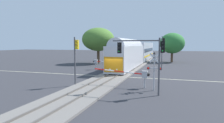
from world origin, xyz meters
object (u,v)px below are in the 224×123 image
at_px(traffic_signal_near_right, 145,52).
at_px(elm_centre_background, 172,43).
at_px(crossing_signal_mast, 154,67).
at_px(oak_behind_train, 98,39).
at_px(crossing_gate_near, 138,74).
at_px(traffic_signal_median, 76,53).
at_px(commuter_train, 137,52).
at_px(crossing_gate_far, 98,62).
at_px(traffic_signal_far_side, 163,48).

bearing_deg(traffic_signal_near_right, elm_centre_background, 86.56).
xyz_separation_m(crossing_signal_mast, oak_behind_train, (-14.97, 23.63, 3.27)).
height_order(elm_centre_background, oak_behind_train, oak_behind_train).
bearing_deg(crossing_gate_near, traffic_signal_median, -171.08).
height_order(commuter_train, crossing_gate_far, commuter_train).
distance_m(crossing_signal_mast, traffic_signal_near_right, 2.41).
bearing_deg(traffic_signal_median, traffic_signal_near_right, -11.39).
relative_size(commuter_train, traffic_signal_near_right, 7.77).
distance_m(crossing_gate_near, oak_behind_train, 26.74).
height_order(crossing_signal_mast, crossing_gate_far, crossing_signal_mast).
bearing_deg(elm_centre_background, oak_behind_train, -152.12).
xyz_separation_m(commuter_train, crossing_gate_near, (4.49, -24.32, -1.36)).
relative_size(commuter_train, oak_behind_train, 4.77).
height_order(traffic_signal_far_side, elm_centre_background, elm_centre_background).
bearing_deg(elm_centre_background, crossing_gate_far, -122.62).
xyz_separation_m(commuter_train, traffic_signal_median, (-2.07, -25.35, 0.75)).
relative_size(crossing_signal_mast, crossing_gate_far, 0.73).
bearing_deg(traffic_signal_near_right, crossing_gate_near, 112.10).
relative_size(crossing_signal_mast, traffic_signal_median, 0.72).
bearing_deg(traffic_signal_near_right, oak_behind_train, 119.41).
bearing_deg(elm_centre_background, traffic_signal_near_right, -93.44).
xyz_separation_m(traffic_signal_near_right, elm_centre_background, (2.05, 34.05, 0.90)).
bearing_deg(traffic_signal_near_right, crossing_signal_mast, 69.59).
xyz_separation_m(traffic_signal_far_side, oak_behind_train, (-14.94, 8.08, 1.68)).
xyz_separation_m(commuter_train, crossing_gate_far, (-4.69, -11.98, -1.40)).
xyz_separation_m(commuter_train, oak_behind_train, (-8.79, -1.48, 2.80)).
relative_size(elm_centre_background, oak_behind_train, 0.88).
bearing_deg(crossing_signal_mast, traffic_signal_near_right, -110.41).
bearing_deg(crossing_gate_near, crossing_signal_mast, -25.25).
xyz_separation_m(crossing_gate_near, crossing_signal_mast, (1.70, -0.80, 0.88)).
height_order(crossing_signal_mast, traffic_signal_far_side, traffic_signal_far_side).
bearing_deg(traffic_signal_near_right, traffic_signal_far_side, 87.92).
distance_m(crossing_gate_far, traffic_signal_near_right, 18.22).
relative_size(crossing_gate_near, elm_centre_background, 0.83).
distance_m(crossing_gate_near, traffic_signal_median, 6.97).
bearing_deg(traffic_signal_far_side, elm_centre_background, 85.15).
height_order(traffic_signal_median, oak_behind_train, oak_behind_train).
height_order(traffic_signal_median, elm_centre_background, elm_centre_background).
distance_m(commuter_train, traffic_signal_far_side, 11.42).
relative_size(crossing_signal_mast, oak_behind_train, 0.46).
xyz_separation_m(crossing_signal_mast, crossing_gate_far, (-10.87, 13.13, -0.92)).
relative_size(crossing_gate_near, oak_behind_train, 0.73).
bearing_deg(crossing_signal_mast, crossing_gate_far, 129.61).
bearing_deg(crossing_signal_mast, commuter_train, 103.83).
bearing_deg(crossing_gate_near, crossing_gate_far, 126.64).
relative_size(crossing_gate_far, traffic_signal_near_right, 1.01).
distance_m(crossing_signal_mast, oak_behind_train, 28.17).
xyz_separation_m(traffic_signal_near_right, traffic_signal_median, (-7.60, 1.53, -0.29)).
bearing_deg(elm_centre_background, commuter_train, -136.56).
height_order(crossing_gate_near, crossing_gate_far, crossing_gate_near).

